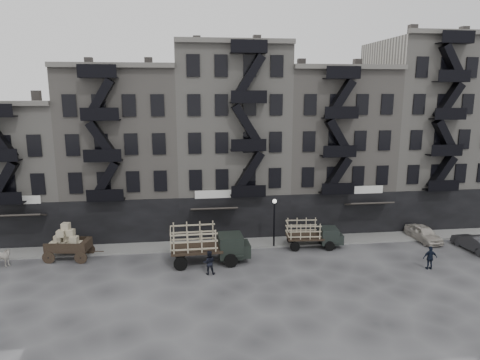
{
  "coord_description": "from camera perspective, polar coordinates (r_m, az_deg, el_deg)",
  "views": [
    {
      "loc": [
        -4.23,
        -31.44,
        13.19
      ],
      "look_at": [
        0.26,
        4.0,
        5.7
      ],
      "focal_mm": 32.0,
      "sensor_mm": 36.0,
      "label": 1
    }
  ],
  "objects": [
    {
      "name": "building_center",
      "position": [
        41.75,
        -1.36,
        5.39
      ],
      "size": [
        10.0,
        11.35,
        18.2
      ],
      "color": "gray",
      "rests_on": "ground"
    },
    {
      "name": "lamp_post",
      "position": [
        36.32,
        4.59,
        -4.85
      ],
      "size": [
        0.36,
        0.36,
        4.28
      ],
      "color": "black",
      "rests_on": "ground"
    },
    {
      "name": "stake_truck_west",
      "position": [
        33.5,
        -4.35,
        -8.19
      ],
      "size": [
        6.14,
        2.67,
        3.05
      ],
      "rotation": [
        0.0,
        0.0,
        0.03
      ],
      "color": "black",
      "rests_on": "ground"
    },
    {
      "name": "wagon",
      "position": [
        36.69,
        -22.11,
        -7.33
      ],
      "size": [
        3.72,
        2.34,
        2.96
      ],
      "rotation": [
        0.0,
        0.0,
        -0.14
      ],
      "color": "black",
      "rests_on": "ground"
    },
    {
      "name": "building_mideast",
      "position": [
        44.02,
        11.74,
        4.17
      ],
      "size": [
        10.0,
        11.35,
        16.2
      ],
      "color": "gray",
      "rests_on": "ground"
    },
    {
      "name": "pedestrian_mid",
      "position": [
        31.83,
        -4.15,
        -10.92
      ],
      "size": [
        0.92,
        0.75,
        1.79
      ],
      "primitive_type": "imported",
      "rotation": [
        0.0,
        0.0,
        3.06
      ],
      "color": "black",
      "rests_on": "ground"
    },
    {
      "name": "building_west",
      "position": [
        44.76,
        -27.74,
        1.23
      ],
      "size": [
        10.0,
        11.35,
        13.2
      ],
      "color": "gray",
      "rests_on": "ground"
    },
    {
      "name": "car_far",
      "position": [
        41.23,
        28.79,
        -7.34
      ],
      "size": [
        1.86,
        4.23,
        1.35
      ],
      "primitive_type": "imported",
      "rotation": [
        0.0,
        0.0,
        3.25
      ],
      "color": "#272729",
      "rests_on": "ground"
    },
    {
      "name": "horse",
      "position": [
        37.71,
        -29.35,
        -9.02
      ],
      "size": [
        1.81,
        0.93,
        1.48
      ],
      "primitive_type": "imported",
      "rotation": [
        0.0,
        0.0,
        1.5
      ],
      "color": "beige",
      "rests_on": "ground"
    },
    {
      "name": "building_midwest",
      "position": [
        42.05,
        -15.06,
        3.66
      ],
      "size": [
        10.0,
        11.35,
        16.2
      ],
      "color": "gray",
      "rests_on": "ground"
    },
    {
      "name": "policeman",
      "position": [
        35.55,
        24.02,
        -9.46
      ],
      "size": [
        1.08,
        0.51,
        1.8
      ],
      "primitive_type": "imported",
      "rotation": [
        0.0,
        0.0,
        3.07
      ],
      "color": "black",
      "rests_on": "ground"
    },
    {
      "name": "ground",
      "position": [
        34.36,
        0.42,
        -10.74
      ],
      "size": [
        140.0,
        140.0,
        0.0
      ],
      "primitive_type": "plane",
      "color": "#38383A",
      "rests_on": "ground"
    },
    {
      "name": "stake_truck_east",
      "position": [
        37.24,
        9.66,
        -6.86
      ],
      "size": [
        4.86,
        2.28,
        2.37
      ],
      "rotation": [
        0.0,
        0.0,
        -0.08
      ],
      "color": "black",
      "rests_on": "ground"
    },
    {
      "name": "sidewalk",
      "position": [
        37.79,
        -0.34,
        -8.46
      ],
      "size": [
        55.0,
        2.5,
        0.15
      ],
      "primitive_type": "cube",
      "color": "slate",
      "rests_on": "ground"
    },
    {
      "name": "building_east",
      "position": [
        48.04,
        23.24,
        5.89
      ],
      "size": [
        10.0,
        11.35,
        19.2
      ],
      "color": "gray",
      "rests_on": "ground"
    },
    {
      "name": "car_east",
      "position": [
        41.84,
        23.27,
        -6.55
      ],
      "size": [
        2.0,
        4.17,
        1.37
      ],
      "primitive_type": "imported",
      "rotation": [
        0.0,
        0.0,
        0.09
      ],
      "color": "#B4ADA2",
      "rests_on": "ground"
    }
  ]
}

